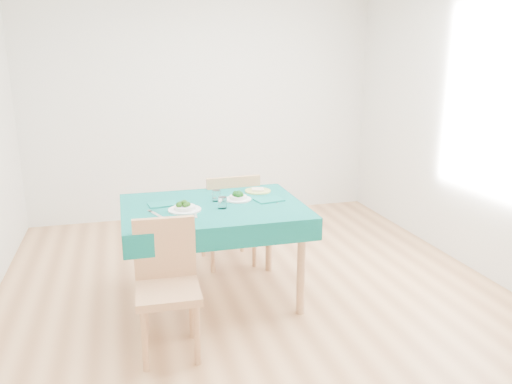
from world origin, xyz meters
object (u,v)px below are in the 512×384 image
object	(u,v)px
bowl_near	(185,206)
bowl_far	(238,196)
table	(214,253)
side_plate	(258,191)
chair_far	(227,201)
chair_near	(167,283)

from	to	relation	value
bowl_near	bowl_far	size ratio (longest dim) A/B	1.17
table	bowl_near	xyz separation A→B (m)	(-0.22, -0.07, 0.42)
bowl_near	side_plate	distance (m)	0.75
bowl_far	table	bearing A→B (deg)	-156.84
table	side_plate	world-z (taller)	side_plate
bowl_far	side_plate	bearing A→B (deg)	43.49
chair_far	side_plate	size ratio (longest dim) A/B	5.43
table	chair_far	bearing A→B (deg)	69.72
table	chair_near	distance (m)	0.79
bowl_far	side_plate	world-z (taller)	bowl_far
chair_near	side_plate	xyz separation A→B (m)	(0.84, 0.96, 0.28)
table	side_plate	bearing A→B (deg)	34.58
table	bowl_far	distance (m)	0.47
chair_far	bowl_near	world-z (taller)	chair_far
bowl_near	bowl_far	distance (m)	0.47
chair_far	side_plate	world-z (taller)	chair_far
bowl_near	bowl_far	bearing A→B (deg)	20.91
side_plate	table	bearing A→B (deg)	-145.42
chair_near	bowl_far	bearing A→B (deg)	52.67
chair_far	side_plate	xyz separation A→B (m)	(0.17, -0.40, 0.18)
table	chair_far	xyz separation A→B (m)	(0.26, 0.70, 0.20)
bowl_near	side_plate	world-z (taller)	bowl_near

